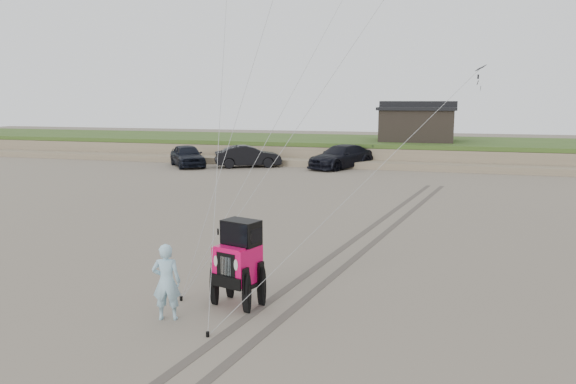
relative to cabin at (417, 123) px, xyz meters
name	(u,v)px	position (x,y,z in m)	size (l,w,h in m)	color
ground	(230,315)	(-2.00, -37.00, -3.24)	(160.00, 160.00, 0.00)	#6B6054
dune_ridge	(393,150)	(-2.00, 0.50, -2.42)	(160.00, 14.25, 1.73)	#7A6B54
cabin	(417,123)	(0.00, 0.00, 0.00)	(6.40, 5.40, 3.35)	black
truck_a	(187,156)	(-16.93, -9.38, -2.37)	(2.05, 5.11, 1.74)	black
truck_b	(248,156)	(-12.26, -8.32, -2.40)	(1.78, 5.10, 1.68)	black
truck_c	(341,157)	(-5.19, -6.92, -2.36)	(2.47, 6.08, 1.76)	black
jeep	(238,272)	(-2.05, -36.33, -2.36)	(2.03, 4.72, 1.76)	#DD0A54
man	(166,282)	(-3.33, -37.68, -2.31)	(0.68, 0.45, 1.86)	#81B1C8
stake_main	(181,298)	(-3.60, -36.45, -3.18)	(0.08, 0.08, 0.12)	black
stake_aux	(208,334)	(-1.98, -38.34, -3.18)	(0.08, 0.08, 0.12)	black
tire_tracks	(363,242)	(0.00, -29.00, -3.23)	(5.22, 29.74, 0.01)	#4C443D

